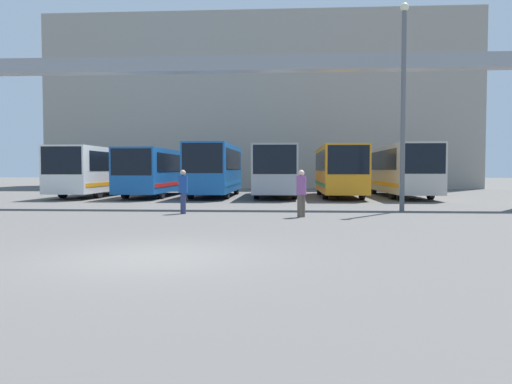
{
  "coord_description": "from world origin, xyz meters",
  "views": [
    {
      "loc": [
        2.7,
        -9.78,
        1.75
      ],
      "look_at": [
        0.97,
        17.45,
        0.53
      ],
      "focal_mm": 35.0,
      "sensor_mm": 36.0,
      "label": 1
    }
  ],
  "objects": [
    {
      "name": "bus_slot_5",
      "position": [
        9.98,
        23.22,
        1.88
      ],
      "size": [
        2.54,
        11.56,
        3.27
      ],
      "color": "beige",
      "rests_on": "ground"
    },
    {
      "name": "lamp_post",
      "position": [
        7.52,
        11.53,
        4.7
      ],
      "size": [
        0.36,
        0.36,
        8.67
      ],
      "color": "#595B60",
      "rests_on": "ground"
    },
    {
      "name": "bus_slot_1",
      "position": [
        -5.99,
        22.63,
        1.75
      ],
      "size": [
        2.54,
        10.38,
        3.04
      ],
      "color": "#1959A5",
      "rests_on": "ground"
    },
    {
      "name": "pedestrian_near_left",
      "position": [
        -1.45,
        9.8,
        0.93
      ],
      "size": [
        0.36,
        0.36,
        1.74
      ],
      "rotation": [
        0.0,
        0.0,
        5.09
      ],
      "color": "navy",
      "rests_on": "ground"
    },
    {
      "name": "bus_slot_3",
      "position": [
        2.0,
        22.73,
        1.85
      ],
      "size": [
        2.62,
        10.59,
        3.22
      ],
      "color": "#999EA5",
      "rests_on": "ground"
    },
    {
      "name": "bus_slot_2",
      "position": [
        -2.0,
        22.49,
        1.91
      ],
      "size": [
        2.5,
        10.1,
        3.33
      ],
      "color": "#1959A5",
      "rests_on": "ground"
    },
    {
      "name": "bus_slot_0",
      "position": [
        -9.98,
        23.22,
        1.82
      ],
      "size": [
        2.58,
        11.57,
        3.16
      ],
      "color": "silver",
      "rests_on": "ground"
    },
    {
      "name": "pedestrian_far_center",
      "position": [
        3.21,
        8.64,
        0.93
      ],
      "size": [
        0.36,
        0.36,
        1.74
      ],
      "rotation": [
        0.0,
        0.0,
        0.88
      ],
      "color": "brown",
      "rests_on": "ground"
    },
    {
      "name": "building_backdrop",
      "position": [
        0.0,
        42.39,
        8.22
      ],
      "size": [
        40.99,
        12.0,
        16.44
      ],
      "color": "gray",
      "rests_on": "ground"
    },
    {
      "name": "bus_slot_4",
      "position": [
        5.99,
        22.53,
        1.84
      ],
      "size": [
        2.48,
        10.19,
        3.19
      ],
      "color": "orange",
      "rests_on": "ground"
    },
    {
      "name": "overhead_gantry",
      "position": [
        0.0,
        14.07,
        5.96
      ],
      "size": [
        28.27,
        0.8,
        7.11
      ],
      "color": "gray",
      "rests_on": "ground"
    },
    {
      "name": "ground_plane",
      "position": [
        0.0,
        0.0,
        0.0
      ],
      "size": [
        200.0,
        200.0,
        0.0
      ],
      "primitive_type": "plane",
      "color": "#514F4C"
    }
  ]
}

